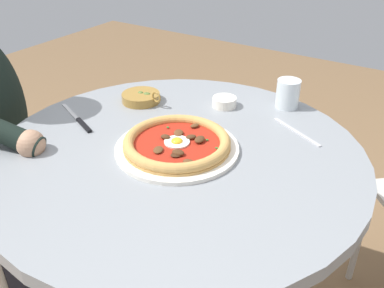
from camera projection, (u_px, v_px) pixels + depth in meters
name	position (u px, v px, depth m)	size (l,w,h in m)	color
dining_table	(178.00, 210.00, 1.13)	(0.92, 0.92, 0.74)	gray
pizza_on_plate	(177.00, 144.00, 1.02)	(0.30, 0.30, 0.04)	white
water_glass	(288.00, 96.00, 1.22)	(0.07, 0.07, 0.08)	silver
steak_knife	(80.00, 121.00, 1.15)	(0.19, 0.09, 0.01)	silver
ramekin_capers	(224.00, 102.00, 1.23)	(0.07, 0.07, 0.03)	white
olive_pan	(141.00, 97.00, 1.26)	(0.14, 0.11, 0.05)	olive
fork_utensil	(296.00, 132.00, 1.11)	(0.16, 0.09, 0.00)	#BCBCC1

